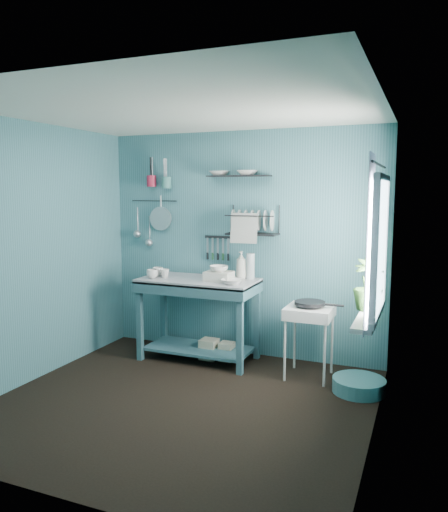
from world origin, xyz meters
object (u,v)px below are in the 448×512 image
at_px(utensil_cup_teal, 166,183).
at_px(wash_tub, 219,276).
at_px(mug_mid, 165,273).
at_px(water_bottle, 250,266).
at_px(floor_basin, 359,385).
at_px(soap_bottle, 241,265).
at_px(utensil_cup_magenta, 151,181).
at_px(mug_right, 158,272).
at_px(storage_tin_small, 227,351).
at_px(hotplate_stand, 309,342).
at_px(frying_pan, 310,303).
at_px(storage_tin_large, 209,349).
at_px(mug_left, 152,274).
at_px(potted_plant, 368,284).
at_px(work_counter, 199,319).
at_px(dish_rack, 252,220).
at_px(colander, 161,219).

bearing_deg(utensil_cup_teal, wash_tub, -22.65).
relative_size(mug_mid, water_bottle, 0.36).
xyz_separation_m(wash_tub, floor_basin, (1.51, -0.25, -0.88)).
bearing_deg(soap_bottle, utensil_cup_magenta, 174.45).
distance_m(mug_right, storage_tin_small, 1.17).
height_order(mug_right, hotplate_stand, mug_right).
distance_m(mug_mid, frying_pan, 1.63).
relative_size(utensil_cup_magenta, storage_tin_large, 0.59).
xyz_separation_m(mug_mid, utensil_cup_magenta, (-0.37, 0.37, 1.01)).
height_order(mug_left, mug_right, same).
distance_m(mug_right, hotplate_stand, 1.84).
distance_m(storage_tin_large, storage_tin_small, 0.20).
xyz_separation_m(mug_mid, storage_tin_large, (0.48, 0.11, -0.83)).
bearing_deg(potted_plant, mug_left, 172.08).
xyz_separation_m(mug_right, hotplate_stand, (1.74, -0.07, -0.59)).
distance_m(wash_tub, storage_tin_large, 0.85).
bearing_deg(frying_pan, water_bottle, 158.20).
xyz_separation_m(work_counter, wash_tub, (0.25, -0.02, 0.50)).
bearing_deg(mug_right, work_counter, 0.00).
relative_size(frying_pan, dish_rack, 0.55).
distance_m(work_counter, hotplate_stand, 1.25).
xyz_separation_m(potted_plant, storage_tin_large, (-1.73, 0.53, -0.94)).
distance_m(work_counter, mug_left, 0.71).
relative_size(work_counter, soap_bottle, 4.24).
height_order(mug_left, colander, colander).
height_order(utensil_cup_teal, floor_basin, utensil_cup_teal).
relative_size(wash_tub, storage_tin_large, 1.27).
bearing_deg(potted_plant, wash_tub, 163.71).
distance_m(colander, potted_plant, 2.65).
bearing_deg(utensil_cup_magenta, mug_right, -51.86).
bearing_deg(storage_tin_small, colander, 164.48).
distance_m(mug_left, wash_tub, 0.74).
bearing_deg(wash_tub, potted_plant, -16.29).
xyz_separation_m(work_counter, mug_left, (-0.48, -0.16, 0.50)).
bearing_deg(work_counter, colander, 149.45).
height_order(colander, storage_tin_large, colander).
bearing_deg(storage_tin_small, frying_pan, -8.94).
distance_m(hotplate_stand, storage_tin_large, 1.17).
height_order(soap_bottle, dish_rack, dish_rack).
bearing_deg(dish_rack, wash_tub, -130.36).
relative_size(mug_mid, floor_basin, 0.21).
height_order(soap_bottle, utensil_cup_magenta, utensil_cup_magenta).
xyz_separation_m(mug_right, floor_basin, (2.26, -0.27, -0.88)).
bearing_deg(mug_mid, colander, 123.67).
relative_size(mug_right, utensil_cup_teal, 0.95).
xyz_separation_m(hotplate_stand, frying_pan, (0.00, 0.00, 0.39)).
xyz_separation_m(mug_right, wash_tub, (0.75, -0.02, 0.00)).
relative_size(soap_bottle, storage_tin_large, 1.36).
relative_size(wash_tub, dish_rack, 0.51).
distance_m(mug_right, soap_bottle, 0.95).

